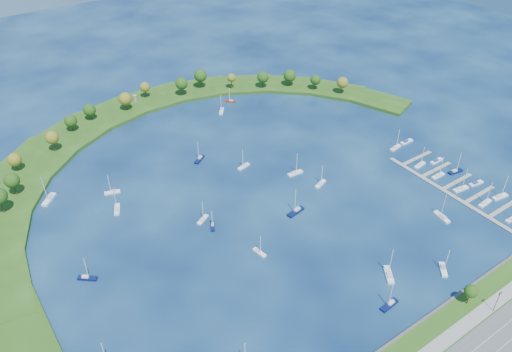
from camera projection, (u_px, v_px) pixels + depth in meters
ground at (254, 191)px, 253.47m from camera, size 700.00×700.00×0.00m
breakwater at (128, 174)px, 263.55m from camera, size 286.74×247.64×2.00m
breakwater_trees at (157, 111)px, 299.63m from camera, size 237.65×92.74×14.33m
harbor_tower at (135, 98)px, 325.66m from camera, size 2.60×2.60×4.39m
dock_system at (463, 191)px, 252.65m from camera, size 24.28×82.00×1.60m
moored_boat_0 at (443, 269)px, 208.85m from camera, size 7.18×7.67×12.08m
moored_boat_1 at (213, 225)px, 230.88m from camera, size 4.83×6.69×9.73m
moored_boat_2 at (244, 166)px, 269.58m from camera, size 8.01×3.80×11.35m
moored_boat_3 at (389, 304)px, 193.78m from camera, size 8.74×3.08×12.60m
moored_boat_4 at (230, 101)px, 330.43m from camera, size 5.90×6.12×9.77m
moored_boat_5 at (117, 209)px, 240.40m from camera, size 5.63×8.58×12.31m
moored_boat_6 at (389, 274)px, 206.33m from camera, size 7.65×9.31×13.98m
moored_boat_9 at (112, 192)px, 251.28m from camera, size 7.94×4.41×11.25m
moored_boat_10 at (87, 277)px, 205.03m from camera, size 7.51×6.85×11.70m
moored_boat_12 at (295, 173)px, 264.40m from camera, size 8.69×2.86×12.61m
moored_boat_13 at (199, 159)px, 275.09m from camera, size 8.25×6.62×12.31m
moored_boat_14 at (221, 111)px, 319.40m from camera, size 6.83×7.94×12.11m
moored_boat_15 at (259, 252)px, 217.05m from camera, size 2.87×7.17×10.24m
moored_boat_16 at (321, 183)px, 256.93m from camera, size 8.10×4.72×11.50m
moored_boat_17 at (49, 199)px, 246.49m from camera, size 8.88×9.15×14.65m
moored_boat_19 at (442, 217)px, 235.77m from camera, size 4.11×9.41×13.38m
moored_boat_20 at (203, 219)px, 234.44m from camera, size 7.41×5.27×10.75m
moored_boat_21 at (296, 211)px, 238.96m from camera, size 9.94×4.26×14.14m
docked_boat_0 at (512, 219)px, 234.69m from camera, size 7.51×2.47×10.89m
docked_boat_2 at (485, 203)px, 244.11m from camera, size 8.69×2.94×12.57m
docked_boat_3 at (500, 196)px, 248.20m from camera, size 9.18×3.81×13.10m
docked_boat_4 at (461, 189)px, 253.31m from camera, size 9.06×3.74×12.93m
docked_boat_5 at (476, 183)px, 257.39m from camera, size 8.52×3.52×1.69m
docked_boat_6 at (438, 175)px, 262.55m from camera, size 8.24×2.34×12.11m
docked_boat_7 at (455, 171)px, 265.62m from camera, size 8.77×3.79×12.48m
docked_boat_8 at (420, 165)px, 270.53m from camera, size 8.21×3.18×11.76m
docked_boat_9 at (436, 161)px, 273.85m from camera, size 8.44×2.53×1.71m
docked_boat_10 at (396, 147)px, 284.51m from camera, size 8.46×3.58×12.05m
docked_boat_11 at (406, 142)px, 289.80m from camera, size 8.41×2.56×1.70m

